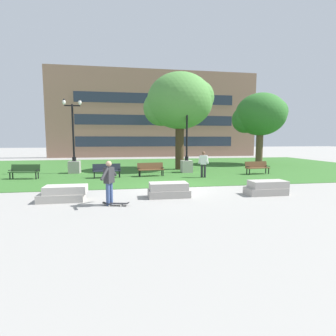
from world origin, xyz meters
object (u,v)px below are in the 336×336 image
skateboard (116,204)px  park_bench_near_right (151,168)px  concrete_block_center (64,194)px  concrete_block_right (267,188)px  lamp_post_left (74,158)px  concrete_block_left (169,190)px  person_bystander_near_lawn (203,163)px  park_bench_near_left (107,170)px  person_skateboarder (109,180)px  lamp_post_center (187,158)px  park_bench_far_left (25,171)px  park_bench_far_right (257,167)px

skateboard → park_bench_near_right: 8.02m
concrete_block_center → concrete_block_right: (8.89, -0.18, 0.00)m
lamp_post_left → concrete_block_left: bearing=-58.4°
lamp_post_left → person_bystander_near_lawn: 9.52m
park_bench_near_left → person_skateboarder: bearing=-85.7°
lamp_post_center → park_bench_far_left: bearing=-172.3°
concrete_block_center → lamp_post_left: size_ratio=0.35×
concrete_block_left → person_bystander_near_lawn: size_ratio=1.05×
concrete_block_right → skateboard: concrete_block_right is taller
concrete_block_left → concrete_block_center: bearing=-179.4°
park_bench_near_left → park_bench_far_right: same height
person_skateboarder → park_bench_near_left: size_ratio=0.92×
park_bench_near_right → person_bystander_near_lawn: 3.59m
concrete_block_center → concrete_block_left: bearing=0.6°
park_bench_far_right → park_bench_far_left: bearing=178.9°
concrete_block_left → lamp_post_center: 8.62m
skateboard → park_bench_far_left: park_bench_far_left is taller
lamp_post_center → person_skateboarder: bearing=-119.9°
park_bench_near_left → lamp_post_center: (5.80, 1.84, 0.54)m
park_bench_near_left → park_bench_far_left: 5.13m
park_bench_near_left → park_bench_near_right: (2.91, 0.25, 0.00)m
concrete_block_center → person_bystander_near_lawn: 9.33m
concrete_block_right → skateboard: bearing=-172.1°
concrete_block_left → lamp_post_left: bearing=121.6°
park_bench_near_left → park_bench_near_right: same height
person_skateboarder → concrete_block_right: bearing=6.4°
park_bench_near_right → lamp_post_left: bearing=155.4°
concrete_block_left → person_skateboarder: bearing=-157.8°
park_bench_near_left → lamp_post_left: bearing=132.5°
concrete_block_center → park_bench_near_right: park_bench_near_right is taller
concrete_block_right → park_bench_near_right: park_bench_near_right is taller
park_bench_near_right → park_bench_far_right: 7.70m
concrete_block_center → park_bench_far_left: 7.70m
lamp_post_left → park_bench_near_right: bearing=-24.6°
park_bench_far_right → lamp_post_center: (-4.80, 1.79, 0.54)m
lamp_post_left → park_bench_near_left: bearing=-47.5°
skateboard → park_bench_near_right: park_bench_near_right is taller
park_bench_far_right → lamp_post_left: size_ratio=0.34×
park_bench_near_right → park_bench_far_left: 8.03m
skateboard → park_bench_far_left: (-5.91, 7.83, 0.45)m
person_skateboarder → lamp_post_center: bearing=60.1°
park_bench_near_right → park_bench_far_right: same height
person_bystander_near_lawn → concrete_block_right: bearing=-76.9°
skateboard → park_bench_near_right: size_ratio=0.56×
concrete_block_center → park_bench_far_right: park_bench_far_right is taller
concrete_block_center → lamp_post_left: 9.18m
lamp_post_center → person_bystander_near_lawn: bearing=-80.8°
park_bench_near_left → lamp_post_left: size_ratio=0.34×
concrete_block_left → lamp_post_center: bearing=71.2°
park_bench_near_right → concrete_block_right: bearing=-55.6°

